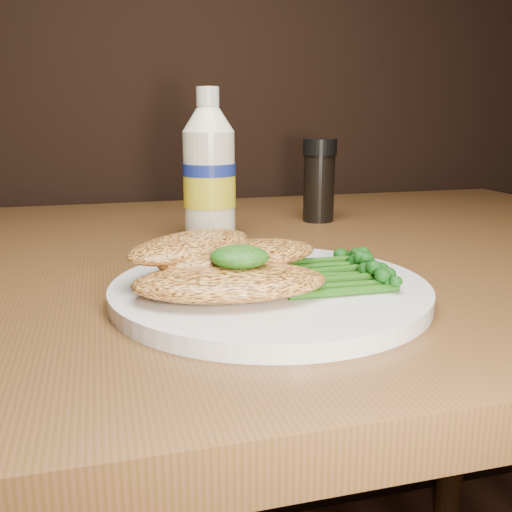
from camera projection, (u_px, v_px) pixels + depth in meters
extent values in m
cylinder|color=white|center=(270.00, 290.00, 0.50)|extent=(0.27, 0.27, 0.01)
ellipsoid|color=#E49C48|center=(230.00, 282.00, 0.45)|extent=(0.16, 0.10, 0.02)
ellipsoid|color=#E49C48|center=(239.00, 256.00, 0.50)|extent=(0.16, 0.11, 0.02)
ellipsoid|color=#E49C48|center=(191.00, 246.00, 0.51)|extent=(0.15, 0.14, 0.02)
ellipsoid|color=#083207|center=(239.00, 257.00, 0.46)|extent=(0.06, 0.05, 0.02)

